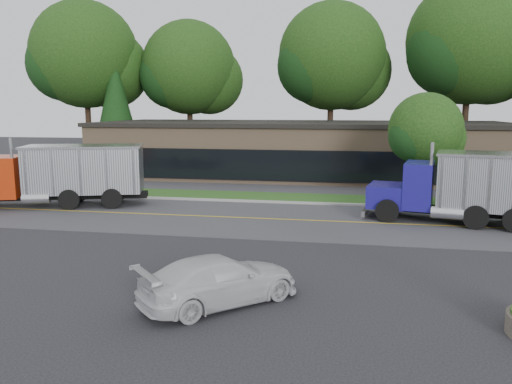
# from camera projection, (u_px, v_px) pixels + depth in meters

# --- Properties ---
(ground) EXTENTS (140.00, 140.00, 0.00)m
(ground) POSITION_uv_depth(u_px,v_px,m) (167.00, 277.00, 16.19)
(ground) COLOR #343439
(ground) RESTS_ON ground
(road) EXTENTS (60.00, 8.00, 0.02)m
(road) POSITION_uv_depth(u_px,v_px,m) (230.00, 218.00, 24.92)
(road) COLOR #525257
(road) RESTS_ON ground
(center_line) EXTENTS (60.00, 0.12, 0.01)m
(center_line) POSITION_uv_depth(u_px,v_px,m) (230.00, 218.00, 24.92)
(center_line) COLOR gold
(center_line) RESTS_ON ground
(curb) EXTENTS (60.00, 0.30, 0.12)m
(curb) POSITION_uv_depth(u_px,v_px,m) (247.00, 202.00, 29.00)
(curb) COLOR #9E9E99
(curb) RESTS_ON ground
(grass_verge) EXTENTS (60.00, 3.40, 0.03)m
(grass_verge) POSITION_uv_depth(u_px,v_px,m) (253.00, 197.00, 30.74)
(grass_verge) COLOR #22501B
(grass_verge) RESTS_ON ground
(far_parking) EXTENTS (60.00, 7.00, 0.02)m
(far_parking) POSITION_uv_depth(u_px,v_px,m) (266.00, 185.00, 35.59)
(far_parking) COLOR #525257
(far_parking) RESTS_ON ground
(strip_mall) EXTENTS (32.00, 12.00, 4.00)m
(strip_mall) POSITION_uv_depth(u_px,v_px,m) (301.00, 150.00, 40.73)
(strip_mall) COLOR #9F8061
(strip_mall) RESTS_ON ground
(tree_far_a) EXTENTS (11.07, 10.42, 15.79)m
(tree_far_a) POSITION_uv_depth(u_px,v_px,m) (87.00, 60.00, 49.18)
(tree_far_a) COLOR #382619
(tree_far_a) RESTS_ON ground
(tree_far_b) EXTENTS (9.78, 9.21, 13.96)m
(tree_far_b) POSITION_uv_depth(u_px,v_px,m) (191.00, 72.00, 49.54)
(tree_far_b) COLOR #382619
(tree_far_b) RESTS_ON ground
(tree_far_c) EXTENTS (10.66, 10.04, 15.21)m
(tree_far_c) POSITION_uv_depth(u_px,v_px,m) (333.00, 62.00, 46.95)
(tree_far_c) COLOR #382619
(tree_far_c) RESTS_ON ground
(tree_far_d) EXTENTS (11.69, 11.00, 16.67)m
(tree_far_d) POSITION_uv_depth(u_px,v_px,m) (472.00, 47.00, 43.72)
(tree_far_d) COLOR #382619
(tree_far_d) RESTS_ON ground
(evergreen_left) EXTENTS (4.58, 4.58, 10.41)m
(evergreen_left) POSITION_uv_depth(u_px,v_px,m) (116.00, 105.00, 47.16)
(evergreen_left) COLOR #382619
(evergreen_left) RESTS_ON ground
(tree_verge) EXTENTS (4.41, 4.15, 6.29)m
(tree_verge) POSITION_uv_depth(u_px,v_px,m) (426.00, 133.00, 28.35)
(tree_verge) COLOR #382619
(tree_verge) RESTS_ON ground
(dump_truck_red) EXTENTS (10.88, 5.61, 3.36)m
(dump_truck_red) POSITION_uv_depth(u_px,v_px,m) (58.00, 174.00, 27.53)
(dump_truck_red) COLOR black
(dump_truck_red) RESTS_ON ground
(dump_truck_blue) EXTENTS (8.04, 4.04, 3.36)m
(dump_truck_blue) POSITION_uv_depth(u_px,v_px,m) (463.00, 186.00, 23.44)
(dump_truck_blue) COLOR black
(dump_truck_blue) RESTS_ON ground
(rally_car) EXTENTS (4.65, 4.55, 1.34)m
(rally_car) POSITION_uv_depth(u_px,v_px,m) (220.00, 280.00, 13.92)
(rally_car) COLOR silver
(rally_car) RESTS_ON ground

